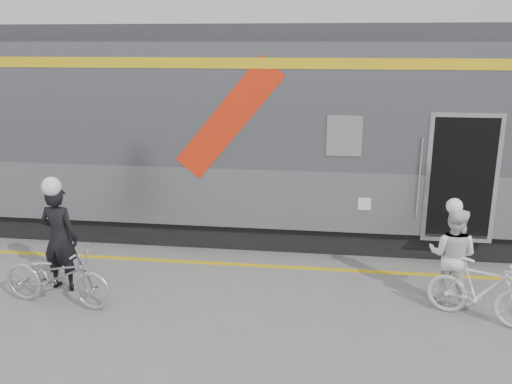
% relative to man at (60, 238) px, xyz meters
% --- Properties ---
extents(ground, '(90.00, 90.00, 0.00)m').
position_rel_man_xyz_m(ground, '(3.45, -0.88, -0.84)').
color(ground, slate).
rests_on(ground, ground).
extents(train, '(24.00, 3.17, 4.10)m').
position_rel_man_xyz_m(train, '(4.19, 3.32, 1.21)').
color(train, black).
rests_on(train, ground).
extents(safety_strip, '(24.00, 0.12, 0.01)m').
position_rel_man_xyz_m(safety_strip, '(3.45, 1.27, -0.84)').
color(safety_strip, gold).
rests_on(safety_strip, ground).
extents(man, '(0.66, 0.48, 1.69)m').
position_rel_man_xyz_m(man, '(0.00, 0.00, 0.00)').
color(man, black).
rests_on(man, ground).
extents(bicycle_left, '(1.83, 0.84, 0.93)m').
position_rel_man_xyz_m(bicycle_left, '(0.20, -0.55, -0.38)').
color(bicycle_left, '#B4B6BD').
rests_on(bicycle_left, ground).
extents(woman, '(0.89, 0.81, 1.48)m').
position_rel_man_xyz_m(woman, '(6.00, 0.34, -0.10)').
color(woman, white).
rests_on(woman, ground).
extents(bicycle_right, '(1.53, 1.01, 0.90)m').
position_rel_man_xyz_m(bicycle_right, '(6.30, -0.21, -0.40)').
color(bicycle_right, silver).
rests_on(bicycle_right, ground).
extents(helmet_man, '(0.29, 0.29, 0.29)m').
position_rel_man_xyz_m(helmet_man, '(0.00, 0.00, 0.99)').
color(helmet_man, white).
rests_on(helmet_man, man).
extents(helmet_woman, '(0.24, 0.24, 0.24)m').
position_rel_man_xyz_m(helmet_woman, '(6.00, 0.34, 0.75)').
color(helmet_woman, white).
rests_on(helmet_woman, woman).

